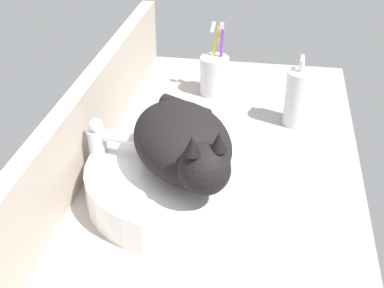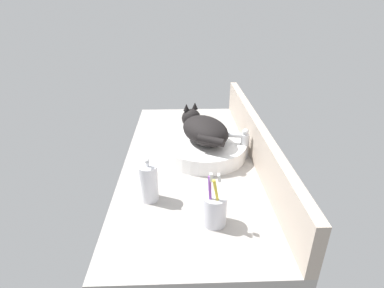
{
  "view_description": "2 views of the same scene",
  "coord_description": "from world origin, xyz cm",
  "px_view_note": "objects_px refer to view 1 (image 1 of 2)",
  "views": [
    {
      "loc": [
        -83.59,
        -9.6,
        61.86
      ],
      "look_at": [
        -0.91,
        4.02,
        10.44
      ],
      "focal_mm": 50.0,
      "sensor_mm": 36.0,
      "label": 1
    },
    {
      "loc": [
        115.03,
        -4.16,
        63.34
      ],
      "look_at": [
        2.79,
        -0.24,
        8.25
      ],
      "focal_mm": 28.0,
      "sensor_mm": 36.0,
      "label": 2
    }
  ],
  "objects_px": {
    "soap_dispenser": "(298,98)",
    "sink_basin": "(182,180)",
    "faucet": "(103,148)",
    "toothbrush_cup": "(214,74)",
    "cat": "(184,143)"
  },
  "relations": [
    {
      "from": "sink_basin",
      "to": "faucet",
      "type": "relative_size",
      "value": 2.67
    },
    {
      "from": "faucet",
      "to": "toothbrush_cup",
      "type": "xyz_separation_m",
      "value": [
        0.42,
        -0.16,
        -0.02
      ]
    },
    {
      "from": "sink_basin",
      "to": "soap_dispenser",
      "type": "relative_size",
      "value": 2.2
    },
    {
      "from": "cat",
      "to": "soap_dispenser",
      "type": "relative_size",
      "value": 1.83
    },
    {
      "from": "sink_basin",
      "to": "faucet",
      "type": "xyz_separation_m",
      "value": [
        0.02,
        0.16,
        0.04
      ]
    },
    {
      "from": "soap_dispenser",
      "to": "cat",
      "type": "bearing_deg",
      "value": 147.75
    },
    {
      "from": "toothbrush_cup",
      "to": "faucet",
      "type": "bearing_deg",
      "value": 159.14
    },
    {
      "from": "sink_basin",
      "to": "faucet",
      "type": "height_order",
      "value": "faucet"
    },
    {
      "from": "faucet",
      "to": "toothbrush_cup",
      "type": "height_order",
      "value": "toothbrush_cup"
    },
    {
      "from": "sink_basin",
      "to": "toothbrush_cup",
      "type": "distance_m",
      "value": 0.45
    },
    {
      "from": "soap_dispenser",
      "to": "sink_basin",
      "type": "bearing_deg",
      "value": 145.93
    },
    {
      "from": "toothbrush_cup",
      "to": "sink_basin",
      "type": "bearing_deg",
      "value": 179.57
    },
    {
      "from": "soap_dispenser",
      "to": "toothbrush_cup",
      "type": "distance_m",
      "value": 0.25
    },
    {
      "from": "sink_basin",
      "to": "cat",
      "type": "xyz_separation_m",
      "value": [
        -0.01,
        -0.01,
        0.09
      ]
    },
    {
      "from": "faucet",
      "to": "sink_basin",
      "type": "bearing_deg",
      "value": -98.23
    }
  ]
}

